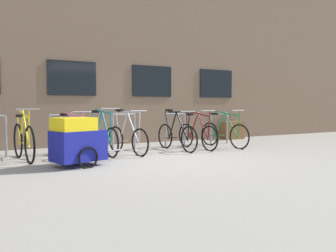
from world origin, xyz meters
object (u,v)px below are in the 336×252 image
at_px(bicycle_pink, 72,139).
at_px(bicycle_maroon, 197,135).
at_px(bicycle_teal, 102,138).
at_px(bicycle_black, 176,135).
at_px(bike_trailer, 77,141).
at_px(bicycle_silver, 127,138).
at_px(planter_box, 232,130).
at_px(bicycle_green, 224,133).
at_px(bicycle_yellow, 23,141).

xyz_separation_m(bicycle_pink, bicycle_maroon, (3.20, -0.15, -0.03)).
relative_size(bicycle_teal, bicycle_black, 1.00).
bearing_deg(bicycle_pink, bike_trailer, -98.27).
xyz_separation_m(bicycle_silver, bicycle_black, (1.34, 0.03, 0.00)).
xyz_separation_m(bicycle_teal, planter_box, (5.03, 1.48, -0.08)).
bearing_deg(bike_trailer, bicycle_pink, 81.73).
distance_m(bicycle_green, bike_trailer, 4.38).
xyz_separation_m(bicycle_green, bicycle_black, (-1.47, 0.03, 0.00)).
distance_m(bicycle_green, bicycle_pink, 4.07).
bearing_deg(bicycle_teal, bicycle_pink, -179.81).
height_order(bicycle_green, bicycle_pink, bicycle_green).
relative_size(bicycle_green, bicycle_pink, 0.98).
height_order(bicycle_green, bicycle_yellow, bicycle_yellow).
relative_size(bicycle_yellow, bicycle_black, 1.03).
bearing_deg(bicycle_black, bicycle_pink, 177.12).
height_order(bicycle_green, bicycle_teal, bicycle_teal).
xyz_separation_m(bicycle_green, planter_box, (1.65, 1.65, -0.07)).
height_order(bike_trailer, planter_box, bike_trailer).
xyz_separation_m(bicycle_green, bicycle_pink, (-4.06, 0.16, 0.02)).
bearing_deg(bicycle_teal, bicycle_yellow, -179.24).
height_order(bicycle_teal, planter_box, bicycle_teal).
relative_size(bicycle_teal, bike_trailer, 1.16).
bearing_deg(bicycle_teal, bike_trailer, -124.52).
distance_m(bicycle_yellow, planter_box, 6.86).
bearing_deg(bicycle_maroon, bike_trailer, -161.93).
xyz_separation_m(bicycle_pink, bike_trailer, (-0.18, -1.25, 0.07)).
relative_size(bicycle_green, bike_trailer, 1.17).
bearing_deg(planter_box, bicycle_pink, -165.41).
height_order(bicycle_green, planter_box, bicycle_green).
bearing_deg(bicycle_green, bicycle_maroon, 179.18).
xyz_separation_m(bicycle_black, planter_box, (3.12, 1.62, -0.08)).
xyz_separation_m(bicycle_black, bike_trailer, (-2.77, -1.12, 0.09)).
bearing_deg(bicycle_green, bicycle_yellow, 178.42).
xyz_separation_m(bicycle_yellow, bike_trailer, (0.80, -1.23, 0.06)).
relative_size(bike_trailer, planter_box, 2.11).
distance_m(bicycle_silver, planter_box, 4.76).
bearing_deg(bicycle_teal, bicycle_green, -2.74).
relative_size(bicycle_green, bicycle_maroon, 1.03).
distance_m(bicycle_maroon, planter_box, 3.00).
distance_m(bicycle_silver, bike_trailer, 1.80).
relative_size(bicycle_yellow, bike_trailer, 1.19).
height_order(bicycle_maroon, planter_box, bicycle_maroon).
distance_m(bicycle_green, bicycle_yellow, 5.05).
xyz_separation_m(bicycle_teal, bicycle_pink, (-0.68, -0.00, 0.01)).
relative_size(bicycle_black, planter_box, 2.44).
bearing_deg(bicycle_green, bike_trailer, -165.58).
bearing_deg(bicycle_maroon, bicycle_black, 178.44).
relative_size(bicycle_teal, bicycle_silver, 1.05).
distance_m(bicycle_maroon, bike_trailer, 3.56).
xyz_separation_m(bicycle_green, bicycle_maroon, (-0.86, 0.01, -0.01)).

